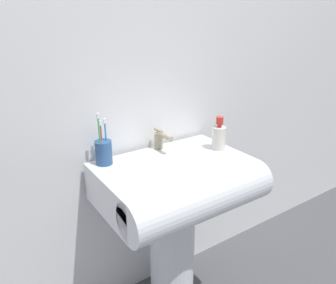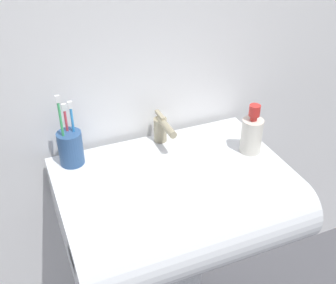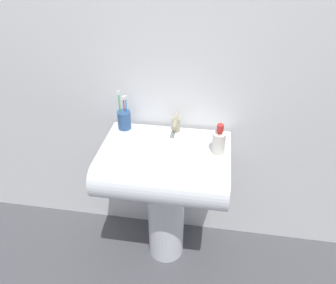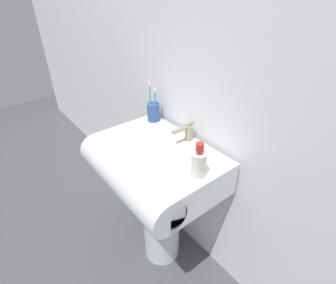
% 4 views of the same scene
% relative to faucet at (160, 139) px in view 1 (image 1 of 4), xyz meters
% --- Properties ---
extents(wall_back, '(5.00, 0.05, 2.40)m').
position_rel_faucet_xyz_m(wall_back, '(-0.03, 0.10, 0.37)').
color(wall_back, white).
rests_on(wall_back, ground).
extents(sink_pedestal, '(0.21, 0.21, 0.62)m').
position_rel_faucet_xyz_m(sink_pedestal, '(-0.03, -0.14, -0.53)').
color(sink_pedestal, white).
rests_on(sink_pedestal, ground).
extents(sink_basin, '(0.64, 0.47, 0.17)m').
position_rel_faucet_xyz_m(sink_basin, '(-0.03, -0.20, -0.13)').
color(sink_basin, white).
rests_on(sink_basin, sink_pedestal).
extents(faucet, '(0.04, 0.13, 0.09)m').
position_rel_faucet_xyz_m(faucet, '(0.00, 0.00, 0.00)').
color(faucet, tan).
rests_on(faucet, sink_basin).
extents(toothbrush_cup, '(0.07, 0.07, 0.22)m').
position_rel_faucet_xyz_m(toothbrush_cup, '(-0.28, -0.00, 0.00)').
color(toothbrush_cup, '#2D5184').
rests_on(toothbrush_cup, sink_basin).
extents(soap_bottle, '(0.06, 0.06, 0.15)m').
position_rel_faucet_xyz_m(soap_bottle, '(0.23, -0.14, 0.01)').
color(soap_bottle, silver).
rests_on(soap_bottle, sink_basin).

